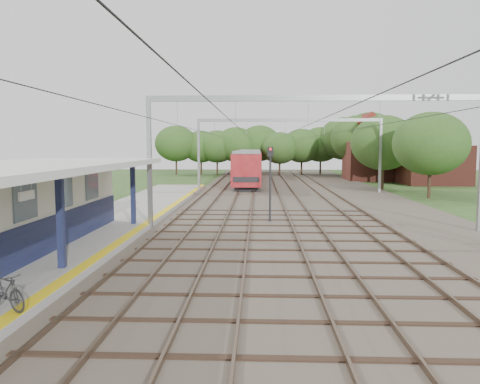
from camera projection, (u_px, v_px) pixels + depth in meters
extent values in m
plane|color=#2D4C1E|center=(224.00, 363.00, 9.56)|extent=(160.00, 160.00, 0.00)
cube|color=#473D33|center=(298.00, 198.00, 39.22)|extent=(18.00, 90.00, 0.10)
cube|color=gray|center=(97.00, 230.00, 23.76)|extent=(5.00, 52.00, 0.35)
cube|color=yellow|center=(141.00, 227.00, 23.66)|extent=(0.45, 52.00, 0.01)
cube|color=#13193C|center=(35.00, 241.00, 16.71)|extent=(0.06, 18.00, 1.40)
cube|color=slate|center=(34.00, 199.00, 16.56)|extent=(0.05, 16.00, 1.30)
cube|color=#13193C|center=(61.00, 221.00, 15.57)|extent=(0.22, 0.22, 3.20)
cube|color=#13193C|center=(133.00, 193.00, 24.52)|extent=(0.22, 0.22, 3.20)
cube|color=silver|center=(2.00, 169.00, 15.48)|extent=(6.40, 20.00, 0.24)
cube|color=white|center=(27.00, 196.00, 13.48)|extent=(0.06, 0.85, 0.26)
cube|color=brown|center=(201.00, 197.00, 39.54)|extent=(0.07, 88.00, 0.15)
cube|color=brown|center=(218.00, 197.00, 39.48)|extent=(0.07, 88.00, 0.15)
cube|color=brown|center=(236.00, 197.00, 39.42)|extent=(0.07, 88.00, 0.15)
cube|color=brown|center=(253.00, 197.00, 39.36)|extent=(0.07, 88.00, 0.15)
cube|color=brown|center=(280.00, 197.00, 39.27)|extent=(0.07, 88.00, 0.15)
cube|color=brown|center=(297.00, 197.00, 39.21)|extent=(0.07, 88.00, 0.15)
cube|color=brown|center=(323.00, 197.00, 39.13)|extent=(0.07, 88.00, 0.15)
cube|color=brown|center=(340.00, 197.00, 39.07)|extent=(0.07, 88.00, 0.15)
cube|color=gray|center=(149.00, 164.00, 24.33)|extent=(0.22, 0.22, 7.00)
cube|color=gray|center=(314.00, 98.00, 23.66)|extent=(17.00, 0.20, 0.30)
cube|color=gray|center=(199.00, 156.00, 44.22)|extent=(0.22, 0.22, 7.00)
cube|color=gray|center=(380.00, 156.00, 43.54)|extent=(0.22, 0.22, 7.00)
cube|color=gray|center=(289.00, 120.00, 43.55)|extent=(17.00, 0.20, 0.30)
cylinder|color=black|center=(209.00, 133.00, 38.99)|extent=(0.02, 88.00, 0.02)
cylinder|color=black|center=(245.00, 133.00, 38.87)|extent=(0.02, 88.00, 0.02)
cylinder|color=black|center=(289.00, 133.00, 38.72)|extent=(0.02, 88.00, 0.02)
cylinder|color=black|center=(333.00, 133.00, 38.58)|extent=(0.02, 88.00, 0.02)
cylinder|color=#382619|center=(188.00, 166.00, 70.48)|extent=(0.28, 0.28, 2.88)
ellipsoid|color=#1F3F16|center=(188.00, 143.00, 70.13)|extent=(6.72, 6.72, 5.76)
cylinder|color=#382619|center=(229.00, 167.00, 72.24)|extent=(0.28, 0.28, 2.52)
ellipsoid|color=#1F3F16|center=(228.00, 147.00, 71.94)|extent=(5.88, 5.88, 5.04)
cylinder|color=#382619|center=(268.00, 165.00, 68.98)|extent=(0.28, 0.28, 3.24)
ellipsoid|color=#1F3F16|center=(268.00, 138.00, 68.60)|extent=(7.56, 7.56, 6.48)
cylinder|color=#382619|center=(307.00, 167.00, 70.76)|extent=(0.28, 0.28, 2.70)
ellipsoid|color=#1F3F16|center=(307.00, 145.00, 70.43)|extent=(6.30, 6.30, 5.40)
cylinder|color=#382619|center=(397.00, 178.00, 46.64)|extent=(0.28, 0.28, 2.52)
ellipsoid|color=#1F3F16|center=(398.00, 147.00, 46.34)|extent=(5.88, 5.88, 5.04)
cylinder|color=#382619|center=(366.00, 169.00, 62.51)|extent=(0.28, 0.28, 2.88)
ellipsoid|color=#1F3F16|center=(366.00, 142.00, 62.17)|extent=(6.72, 6.72, 5.76)
cube|color=brown|center=(434.00, 165.00, 54.23)|extent=(7.00, 6.00, 4.50)
cube|color=maroon|center=(435.00, 138.00, 53.93)|extent=(4.99, 6.12, 4.99)
cube|color=brown|center=(377.00, 161.00, 60.38)|extent=(8.00, 6.00, 5.00)
cube|color=maroon|center=(378.00, 135.00, 60.04)|extent=(5.52, 6.12, 5.52)
imported|color=black|center=(5.00, 291.00, 11.62)|extent=(1.62, 1.18, 0.96)
cube|color=black|center=(248.00, 183.00, 52.85)|extent=(2.32, 16.55, 0.44)
cube|color=maroon|center=(248.00, 167.00, 52.67)|extent=(2.90, 17.99, 3.15)
cube|color=black|center=(248.00, 164.00, 52.64)|extent=(2.94, 16.55, 0.90)
cube|color=slate|center=(248.00, 152.00, 52.50)|extent=(2.67, 17.99, 0.28)
cube|color=black|center=(251.00, 173.00, 71.33)|extent=(2.32, 16.55, 0.44)
cube|color=maroon|center=(251.00, 161.00, 71.15)|extent=(2.90, 17.99, 3.15)
cube|color=black|center=(251.00, 159.00, 71.12)|extent=(2.94, 16.55, 0.90)
cube|color=slate|center=(251.00, 150.00, 70.99)|extent=(2.67, 17.99, 0.28)
cylinder|color=black|center=(270.00, 189.00, 26.77)|extent=(0.15, 0.15, 4.00)
cube|color=black|center=(270.00, 152.00, 26.56)|extent=(0.34, 0.26, 0.55)
sphere|color=red|center=(270.00, 149.00, 26.45)|extent=(0.14, 0.14, 0.14)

